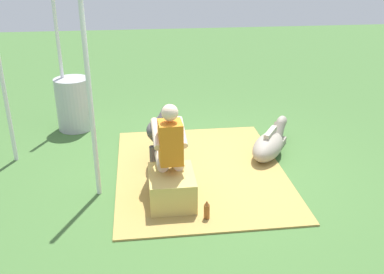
% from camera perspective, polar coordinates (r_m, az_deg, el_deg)
% --- Properties ---
extents(ground_plane, '(24.00, 24.00, 0.00)m').
position_cam_1_polar(ground_plane, '(6.31, 1.99, -4.28)').
color(ground_plane, '#426B33').
extents(hay_patch, '(3.01, 2.36, 0.02)m').
position_cam_1_polar(hay_patch, '(6.25, 1.07, -4.43)').
color(hay_patch, '#AD8C47').
rests_on(hay_patch, ground).
extents(hay_bale, '(0.70, 0.56, 0.41)m').
position_cam_1_polar(hay_bale, '(5.43, -2.67, -6.76)').
color(hay_bale, tan).
rests_on(hay_bale, ground).
extents(person_seated, '(0.67, 0.43, 1.29)m').
position_cam_1_polar(person_seated, '(5.34, -2.96, -1.33)').
color(person_seated, beige).
rests_on(person_seated, ground).
extents(pony_standing, '(1.33, 0.52, 0.91)m').
position_cam_1_polar(pony_standing, '(6.21, -4.05, 0.85)').
color(pony_standing, '#4C4747').
rests_on(pony_standing, ground).
extents(pony_lying, '(1.27, 0.96, 0.42)m').
position_cam_1_polar(pony_lying, '(6.76, 10.20, -0.87)').
color(pony_lying, gray).
rests_on(pony_lying, ground).
extents(soda_bottle, '(0.07, 0.07, 0.26)m').
position_cam_1_polar(soda_bottle, '(5.15, 1.95, -9.65)').
color(soda_bottle, brown).
rests_on(soda_bottle, ground).
extents(water_barrel, '(0.60, 0.60, 0.91)m').
position_cam_1_polar(water_barrel, '(7.84, -15.26, 4.20)').
color(water_barrel, '#B2B2B7').
rests_on(water_barrel, ground).
extents(tent_pole_left, '(0.06, 0.06, 2.57)m').
position_cam_1_polar(tent_pole_left, '(5.32, -13.22, 4.79)').
color(tent_pole_left, silver).
rests_on(tent_pole_left, ground).
extents(tent_pole_right, '(0.06, 0.06, 2.57)m').
position_cam_1_polar(tent_pole_right, '(7.73, -16.99, 10.18)').
color(tent_pole_right, silver).
rests_on(tent_pole_right, ground).
extents(tent_pole_mid, '(0.06, 0.06, 2.57)m').
position_cam_1_polar(tent_pole_mid, '(6.67, -23.72, 7.20)').
color(tent_pole_mid, silver).
rests_on(tent_pole_mid, ground).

